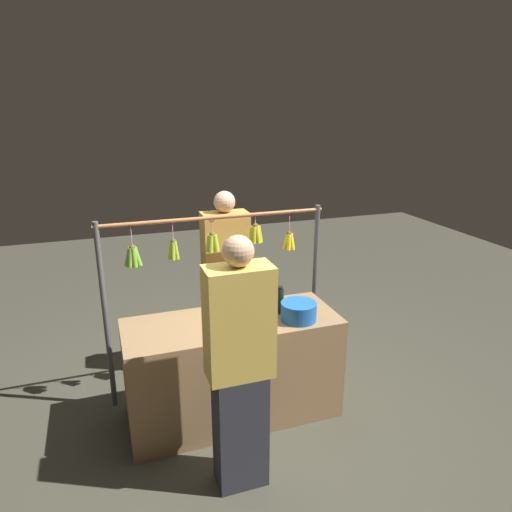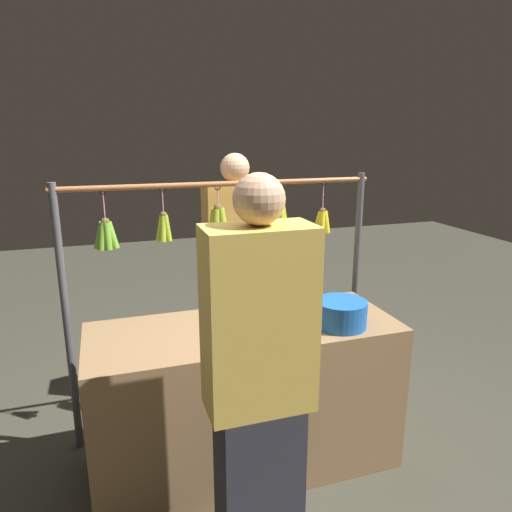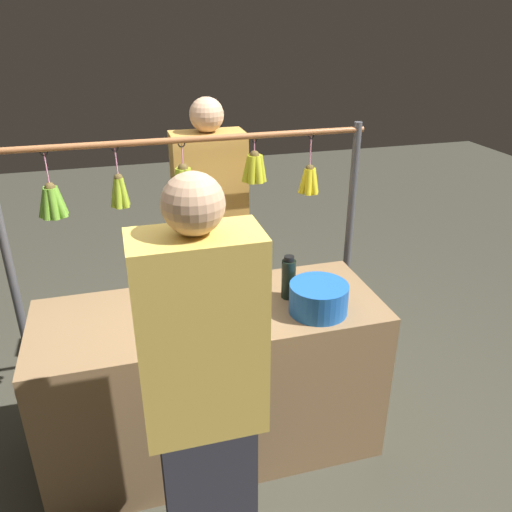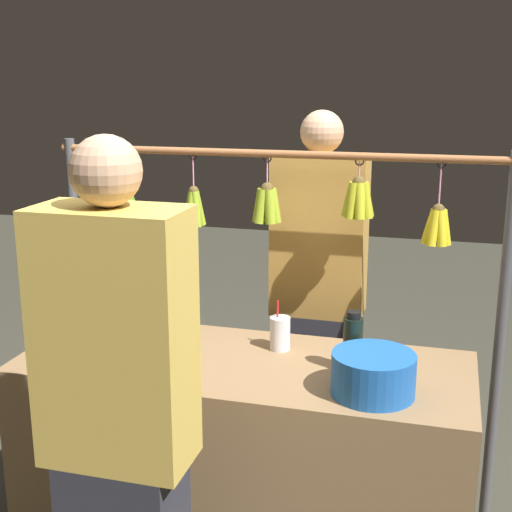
{
  "view_description": "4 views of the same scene",
  "coord_description": "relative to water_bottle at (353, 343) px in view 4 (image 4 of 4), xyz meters",
  "views": [
    {
      "loc": [
        0.89,
        3.14,
        2.45
      ],
      "look_at": [
        -0.2,
        0.0,
        1.36
      ],
      "focal_mm": 32.38,
      "sensor_mm": 36.0,
      "label": 1
    },
    {
      "loc": [
        0.68,
        2.27,
        1.88
      ],
      "look_at": [
        -0.06,
        0.0,
        1.24
      ],
      "focal_mm": 33.15,
      "sensor_mm": 36.0,
      "label": 2
    },
    {
      "loc": [
        0.36,
        2.11,
        2.15
      ],
      "look_at": [
        -0.23,
        0.0,
        1.11
      ],
      "focal_mm": 36.16,
      "sensor_mm": 36.0,
      "label": 3
    },
    {
      "loc": [
        -0.7,
        2.34,
        1.88
      ],
      "look_at": [
        -0.05,
        0.0,
        1.26
      ],
      "focal_mm": 49.42,
      "sensor_mm": 36.0,
      "label": 4
    }
  ],
  "objects": [
    {
      "name": "drink_cup",
      "position": [
        0.3,
        -0.14,
        -0.04
      ],
      "size": [
        0.08,
        0.08,
        0.19
      ],
      "color": "silver",
      "rests_on": "market_counter"
    },
    {
      "name": "vendor_person",
      "position": [
        0.25,
        -0.69,
        -0.1
      ],
      "size": [
        0.41,
        0.22,
        1.74
      ],
      "color": "#2D2D38",
      "rests_on": "ground"
    },
    {
      "name": "display_rack",
      "position": [
        0.42,
        -0.43,
        0.2
      ],
      "size": [
        1.92,
        0.13,
        1.61
      ],
      "color": "#4C4C51",
      "rests_on": "ground"
    },
    {
      "name": "blue_bucket",
      "position": [
        -0.09,
        0.17,
        -0.03
      ],
      "size": [
        0.28,
        0.28,
        0.14
      ],
      "primitive_type": "cylinder",
      "color": "blue",
      "rests_on": "market_counter"
    },
    {
      "name": "customer_person",
      "position": [
        0.56,
        0.72,
        -0.1
      ],
      "size": [
        0.41,
        0.22,
        1.74
      ],
      "color": "#2D2D38",
      "rests_on": "ground"
    },
    {
      "name": "market_counter",
      "position": [
        0.4,
        0.02,
        -0.53
      ],
      "size": [
        1.68,
        0.66,
        0.85
      ],
      "primitive_type": "cube",
      "color": "olive",
      "rests_on": "ground"
    },
    {
      "name": "water_bottle",
      "position": [
        0.0,
        0.0,
        0.0
      ],
      "size": [
        0.07,
        0.07,
        0.23
      ],
      "color": "black",
      "rests_on": "market_counter"
    }
  ]
}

